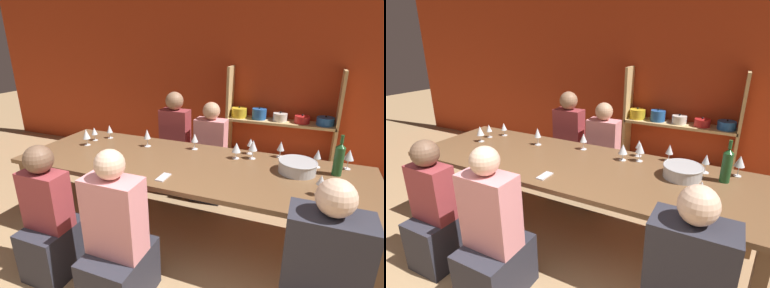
{
  "view_description": "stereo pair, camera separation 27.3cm",
  "coord_description": "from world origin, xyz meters",
  "views": [
    {
      "loc": [
        1.06,
        -0.45,
        1.83
      ],
      "look_at": [
        0.1,
        1.95,
        0.91
      ],
      "focal_mm": 28.0,
      "sensor_mm": 36.0,
      "label": 1
    },
    {
      "loc": [
        1.31,
        -0.33,
        1.83
      ],
      "look_at": [
        0.1,
        1.95,
        0.91
      ],
      "focal_mm": 28.0,
      "sensor_mm": 36.0,
      "label": 2
    }
  ],
  "objects": [
    {
      "name": "wine_glass_empty_b",
      "position": [
        1.42,
        2.24,
        0.89
      ],
      "size": [
        0.08,
        0.08,
        0.18
      ],
      "color": "white",
      "rests_on": "dining_table"
    },
    {
      "name": "wine_glass_white_b",
      "position": [
        0.03,
        2.2,
        0.88
      ],
      "size": [
        0.07,
        0.07,
        0.17
      ],
      "color": "white",
      "rests_on": "dining_table"
    },
    {
      "name": "person_near_c",
      "position": [
        -0.72,
        1.0,
        0.42
      ],
      "size": [
        0.35,
        0.44,
        1.11
      ],
      "color": "#2D2D38",
      "rests_on": "ground_plane"
    },
    {
      "name": "cell_phone",
      "position": [
        0.03,
        1.5,
        0.77
      ],
      "size": [
        0.08,
        0.15,
        0.01
      ],
      "color": "silver",
      "rests_on": "dining_table"
    },
    {
      "name": "wine_bottle_green",
      "position": [
        1.33,
        2.08,
        0.91
      ],
      "size": [
        0.08,
        0.08,
        0.34
      ],
      "color": "#1E4C23",
      "rests_on": "dining_table"
    },
    {
      "name": "wine_glass_empty_a",
      "position": [
        0.48,
        2.12,
        0.87
      ],
      "size": [
        0.08,
        0.08,
        0.16
      ],
      "color": "white",
      "rests_on": "dining_table"
    },
    {
      "name": "wine_glass_white_c",
      "position": [
        0.86,
        2.3,
        0.87
      ],
      "size": [
        0.07,
        0.07,
        0.16
      ],
      "color": "white",
      "rests_on": "dining_table"
    },
    {
      "name": "wall_back_red",
      "position": [
        0.0,
        3.83,
        1.35
      ],
      "size": [
        8.8,
        0.06,
        2.7
      ],
      "color": "#B23819",
      "rests_on": "ground_plane"
    },
    {
      "name": "wine_glass_red_e",
      "position": [
        0.62,
        2.17,
        0.89
      ],
      "size": [
        0.08,
        0.08,
        0.18
      ],
      "color": "white",
      "rests_on": "dining_table"
    },
    {
      "name": "wine_glass_red_c",
      "position": [
        -1.09,
        2.06,
        0.87
      ],
      "size": [
        0.06,
        0.06,
        0.15
      ],
      "color": "white",
      "rests_on": "dining_table"
    },
    {
      "name": "wine_glass_empty_d",
      "position": [
        0.58,
        2.28,
        0.88
      ],
      "size": [
        0.06,
        0.06,
        0.16
      ],
      "color": "white",
      "rests_on": "dining_table"
    },
    {
      "name": "person_near_a",
      "position": [
        -0.07,
        0.97,
        0.43
      ],
      "size": [
        0.39,
        0.49,
        1.18
      ],
      "color": "#2D2D38",
      "rests_on": "ground_plane"
    },
    {
      "name": "wine_glass_red_d",
      "position": [
        -0.99,
        2.19,
        0.87
      ],
      "size": [
        0.06,
        0.06,
        0.15
      ],
      "color": "white",
      "rests_on": "dining_table"
    },
    {
      "name": "wine_glass_empty_c",
      "position": [
        -0.46,
        2.1,
        0.89
      ],
      "size": [
        0.07,
        0.07,
        0.18
      ],
      "color": "white",
      "rests_on": "dining_table"
    },
    {
      "name": "mixing_bowl",
      "position": [
        1.03,
        2.0,
        0.82
      ],
      "size": [
        0.32,
        0.32,
        0.1
      ],
      "color": "#B7BABC",
      "rests_on": "dining_table"
    },
    {
      "name": "person_far_b",
      "position": [
        -0.42,
        2.69,
        0.47
      ],
      "size": [
        0.35,
        0.43,
        1.24
      ],
      "rotation": [
        0.0,
        0.0,
        3.14
      ],
      "color": "#2D2D38",
      "rests_on": "ground_plane"
    },
    {
      "name": "shelf_unit",
      "position": [
        0.74,
        3.63,
        0.49
      ],
      "size": [
        1.44,
        0.3,
        1.47
      ],
      "color": "tan",
      "rests_on": "ground_plane"
    },
    {
      "name": "wine_glass_red_a",
      "position": [
        1.2,
        1.66,
        0.88
      ],
      "size": [
        0.06,
        0.06,
        0.16
      ],
      "color": "white",
      "rests_on": "dining_table"
    },
    {
      "name": "person_far_a",
      "position": [
        0.04,
        2.68,
        0.43
      ],
      "size": [
        0.36,
        0.45,
        1.16
      ],
      "rotation": [
        0.0,
        0.0,
        3.14
      ],
      "color": "#2D2D38",
      "rests_on": "ground_plane"
    },
    {
      "name": "dining_table",
      "position": [
        0.1,
        1.85,
        0.7
      ],
      "size": [
        3.16,
        1.05,
        0.76
      ],
      "color": "brown",
      "rests_on": "ground_plane"
    },
    {
      "name": "wine_glass_white_a",
      "position": [
        -1.07,
        1.9,
        0.88
      ],
      "size": [
        0.08,
        0.08,
        0.17
      ],
      "color": "white",
      "rests_on": "dining_table"
    },
    {
      "name": "wine_glass_red_b",
      "position": [
        1.18,
        2.18,
        0.88
      ],
      "size": [
        0.07,
        0.07,
        0.16
      ],
      "color": "white",
      "rests_on": "dining_table"
    }
  ]
}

